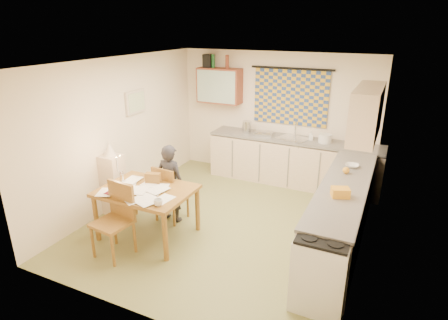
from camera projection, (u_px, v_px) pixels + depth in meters
The scene contains 44 objects.
floor at pixel (228, 222), 6.01m from camera, with size 4.00×4.50×0.02m, color olive.
ceiling at pixel (228, 61), 5.14m from camera, with size 4.00×4.50×0.02m, color white.
wall_back at pixel (275, 116), 7.49m from camera, with size 4.00×0.02×2.50m, color #F3E0C5.
wall_front at pixel (132, 214), 3.65m from camera, with size 4.00×0.02×2.50m, color #F3E0C5.
wall_left at pixel (121, 132), 6.38m from camera, with size 0.02×4.50×2.50m, color #F3E0C5.
wall_right at pixel (371, 169), 4.76m from camera, with size 0.02×4.50×2.50m, color #F3E0C5.
window_blind at pixel (290, 97), 7.20m from camera, with size 1.45×0.03×1.05m, color navy.
curtain_rod at pixel (292, 68), 6.99m from camera, with size 0.04×0.04×1.60m, color black.
wall_cabinet at pixel (220, 86), 7.61m from camera, with size 0.90×0.34×0.70m, color brown.
wall_cabinet_glass at pixel (216, 87), 7.46m from camera, with size 0.84×0.02×0.64m, color #99B2A5.
upper_cabinet_right at pixel (367, 113), 5.10m from camera, with size 0.34×1.30×0.70m, color #D0B194.
framed_print at pixel (136, 102), 6.54m from camera, with size 0.04×0.50×0.40m, color beige.
print_canvas at pixel (137, 102), 6.53m from camera, with size 0.01×0.42×0.32m, color white.
counter_back at pixel (293, 162), 7.30m from camera, with size 3.30×0.62×0.92m.
counter_right at pixel (341, 214), 5.29m from camera, with size 0.62×2.95×0.92m.
stove at pixel (321, 270), 4.12m from camera, with size 0.57×0.57×0.89m.
sink at pixel (293, 141), 7.16m from camera, with size 0.55×0.45×0.10m, color silver.
tap at pixel (295, 129), 7.26m from camera, with size 0.03×0.03×0.28m, color silver.
dish_rack at pixel (264, 133), 7.38m from camera, with size 0.35×0.30×0.06m, color silver.
kettle at pixel (247, 127), 7.49m from camera, with size 0.18×0.18×0.24m, color silver.
mixing_bowl at pixel (325, 138), 6.88m from camera, with size 0.24×0.24×0.16m, color white.
soap_bottle at pixel (311, 136), 7.03m from camera, with size 0.09×0.09×0.17m, color white.
bowl at pixel (352, 166), 5.72m from camera, with size 0.21×0.21×0.05m, color white.
orange_bag at pixel (340, 192), 4.74m from camera, with size 0.22×0.16×0.12m, color gold.
fruit_orange at pixel (346, 170), 5.48m from camera, with size 0.10×0.10×0.10m, color gold.
speaker at pixel (207, 61), 7.55m from camera, with size 0.16×0.20×0.26m, color black.
bottle_green at pixel (213, 61), 7.50m from camera, with size 0.07×0.07×0.26m, color #195926.
bottle_brown at pixel (227, 62), 7.37m from camera, with size 0.07×0.07×0.26m, color brown.
dining_table at pixel (148, 212), 5.51m from camera, with size 1.30×0.99×0.75m.
chair_far at pixel (171, 203), 5.99m from camera, with size 0.46×0.46×0.93m.
chair_near at pixel (115, 234), 5.07m from camera, with size 0.51×0.51×1.01m.
person at pixel (171, 183), 5.87m from camera, with size 0.47×0.32×1.27m, color black.
shelf_stand at pixel (113, 184), 6.14m from camera, with size 0.32×0.30×1.01m, color #D0B194.
lampshade at pixel (110, 149), 5.93m from camera, with size 0.20×0.20×0.22m, color beige.
letter_rack at pixel (153, 178), 5.56m from camera, with size 0.22×0.10×0.16m, color brown.
mug at pixel (158, 203), 4.88m from camera, with size 0.12×0.12×0.09m, color white.
magazine at pixel (110, 190), 5.32m from camera, with size 0.23×0.30×0.03m, color maroon.
book at pixel (118, 186), 5.46m from camera, with size 0.21×0.27×0.02m, color gold.
orange_box at pixel (115, 192), 5.24m from camera, with size 0.12×0.08×0.04m, color gold.
eyeglasses at pixel (144, 198), 5.09m from camera, with size 0.13×0.04×0.02m, color black.
candle_holder at pixel (122, 177), 5.59m from camera, with size 0.06×0.06×0.18m, color silver.
candle at pixel (117, 164), 5.51m from camera, with size 0.02×0.02×0.22m, color white.
candle_flame at pixel (120, 156), 5.50m from camera, with size 0.02×0.02×0.02m, color #FFCC66.
papers at pixel (144, 191), 5.29m from camera, with size 1.11×0.89×0.03m.
Camera 1 is at (2.20, -4.81, 3.00)m, focal length 30.00 mm.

